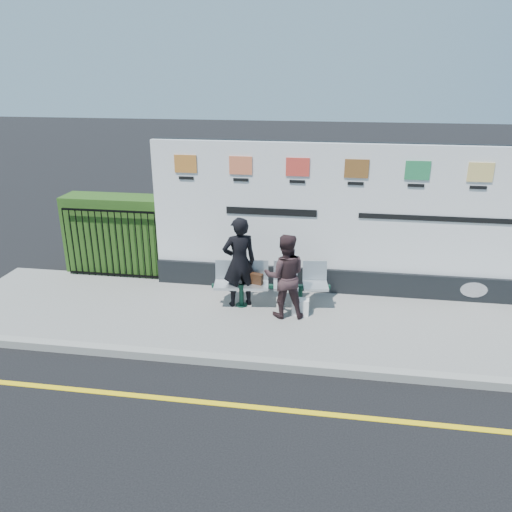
% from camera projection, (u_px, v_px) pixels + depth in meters
% --- Properties ---
extents(ground, '(80.00, 80.00, 0.00)m').
position_uv_depth(ground, '(315.00, 413.00, 6.82)').
color(ground, black).
extents(pavement, '(14.00, 3.00, 0.12)m').
position_uv_depth(pavement, '(321.00, 323.00, 9.11)').
color(pavement, gray).
rests_on(pavement, ground).
extents(kerb, '(14.00, 0.18, 0.14)m').
position_uv_depth(kerb, '(318.00, 368.00, 7.72)').
color(kerb, gray).
rests_on(kerb, ground).
extents(yellow_line, '(14.00, 0.10, 0.01)m').
position_uv_depth(yellow_line, '(315.00, 413.00, 6.82)').
color(yellow_line, yellow).
rests_on(yellow_line, ground).
extents(billboard, '(8.00, 0.30, 3.00)m').
position_uv_depth(billboard, '(352.00, 231.00, 9.81)').
color(billboard, black).
rests_on(billboard, pavement).
extents(hedge, '(2.35, 0.70, 1.70)m').
position_uv_depth(hedge, '(119.00, 234.00, 11.11)').
color(hedge, '#284D17').
rests_on(hedge, pavement).
extents(railing, '(2.05, 0.06, 1.54)m').
position_uv_depth(railing, '(111.00, 244.00, 10.72)').
color(railing, black).
rests_on(railing, pavement).
extents(bench, '(2.21, 0.83, 0.46)m').
position_uv_depth(bench, '(271.00, 295.00, 9.57)').
color(bench, '#B6BBBF').
rests_on(bench, pavement).
extents(woman_left, '(0.76, 0.65, 1.76)m').
position_uv_depth(woman_left, '(239.00, 262.00, 9.39)').
color(woman_left, black).
rests_on(woman_left, pavement).
extents(woman_right, '(0.84, 0.70, 1.58)m').
position_uv_depth(woman_right, '(285.00, 276.00, 9.00)').
color(woman_right, '#342224').
rests_on(woman_right, pavement).
extents(handbag_brown, '(0.28, 0.18, 0.20)m').
position_uv_depth(handbag_brown, '(256.00, 279.00, 9.46)').
color(handbag_brown, black).
rests_on(handbag_brown, bench).
extents(carrier_bag_white, '(0.31, 0.19, 0.31)m').
position_uv_depth(carrier_bag_white, '(300.00, 307.00, 9.26)').
color(carrier_bag_white, white).
rests_on(carrier_bag_white, pavement).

